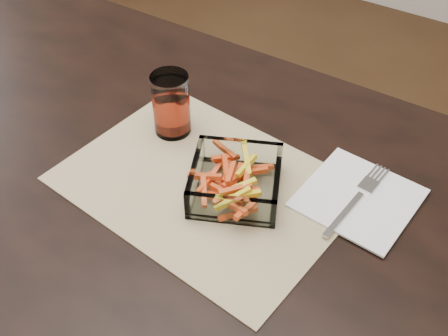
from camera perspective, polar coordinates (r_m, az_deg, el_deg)
The scene contains 6 objects.
dining_table at distance 1.02m, azimuth -9.65°, elevation -3.98°, with size 1.60×0.90×0.75m.
placemat at distance 0.92m, azimuth -1.89°, elevation -1.64°, with size 0.45×0.33×0.00m, color tan.
glass_bowl at distance 0.89m, azimuth 1.18°, elevation -1.43°, with size 0.18×0.18×0.05m.
tumbler at distance 0.99m, azimuth -5.38°, elevation 6.28°, with size 0.07×0.07×0.12m.
napkin at distance 0.92m, azimuth 13.50°, elevation -2.97°, with size 0.17×0.17×0.00m, color white.
fork at distance 0.91m, azimuth 13.45°, elevation -2.90°, with size 0.03×0.19×0.00m.
Camera 1 is at (0.51, -0.48, 1.40)m, focal length 45.00 mm.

